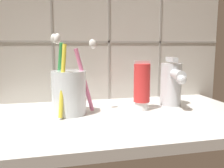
# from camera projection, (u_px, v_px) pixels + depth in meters

# --- Properties ---
(sink_counter) EXTENTS (0.63, 0.36, 0.02)m
(sink_counter) POSITION_uv_depth(u_px,v_px,m) (119.00, 119.00, 0.57)
(sink_counter) COLOR silver
(sink_counter) RESTS_ON ground
(tile_wall_backsplash) EXTENTS (0.73, 0.02, 0.50)m
(tile_wall_backsplash) POSITION_uv_depth(u_px,v_px,m) (103.00, 21.00, 0.71)
(tile_wall_backsplash) COLOR #B7B2A8
(tile_wall_backsplash) RESTS_ON ground
(toothbrush_cup) EXTENTS (0.11, 0.11, 0.19)m
(toothbrush_cup) POSITION_uv_depth(u_px,v_px,m) (69.00, 91.00, 0.57)
(toothbrush_cup) COLOR silver
(toothbrush_cup) RESTS_ON sink_counter
(toothpaste_tube) EXTENTS (0.04, 0.04, 0.12)m
(toothpaste_tube) POSITION_uv_depth(u_px,v_px,m) (142.00, 86.00, 0.61)
(toothpaste_tube) COLOR white
(toothpaste_tube) RESTS_ON sink_counter
(sink_faucet) EXTENTS (0.05, 0.12, 0.13)m
(sink_faucet) POSITION_uv_depth(u_px,v_px,m) (172.00, 83.00, 0.65)
(sink_faucet) COLOR silver
(sink_faucet) RESTS_ON sink_counter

